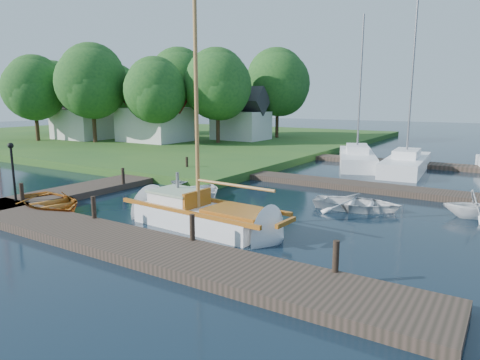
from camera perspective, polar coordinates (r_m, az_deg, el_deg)
The scene contains 30 objects.
ground at distance 17.95m, azimuth 0.00°, elevation -3.77°, with size 160.00×160.00×0.00m, color black.
near_dock at distance 13.47m, azimuth -14.07°, elevation -8.40°, with size 18.00×2.20×0.30m, color #312A21.
left_dock at distance 24.45m, azimuth -13.37°, elevation 0.19°, with size 2.20×18.00×0.30m, color #312A21.
far_dock at distance 22.80m, azimuth 13.17°, elevation -0.55°, with size 14.00×1.60×0.30m, color #312A21.
shore at distance 52.51m, azimuth -12.93°, elevation 5.79°, with size 50.00×40.00×0.50m, color #285320.
mooring_post_0 at distance 19.81m, azimuth -27.08°, elevation -1.51°, with size 0.16×0.16×0.80m, color black.
mooring_post_1 at distance 16.14m, azimuth -18.92°, elevation -3.45°, with size 0.16×0.16×0.80m, color black.
mooring_post_2 at distance 13.01m, azimuth -6.38°, elevation -6.27°, with size 0.16×0.16×0.80m, color black.
mooring_post_3 at distance 10.89m, azimuth 12.66°, elevation -9.89°, with size 0.16×0.16×0.80m, color black.
mooring_post_4 at distance 22.29m, azimuth -15.33°, elevation 0.54°, with size 0.16×0.16×0.80m, color black.
mooring_post_5 at distance 25.85m, azimuth -7.10°, elevation 2.19°, with size 0.16×0.16×0.80m, color black.
lamp_post at distance 20.05m, azimuth -28.09°, elevation 1.94°, with size 0.24×0.24×2.44m.
sailboat at distance 15.25m, azimuth -4.52°, elevation -5.08°, with size 7.26×2.40×9.83m.
dinghy at distance 19.17m, azimuth -24.03°, elevation -2.49°, with size 2.89×4.05×0.84m, color #8F5411.
tender_a at distance 20.64m, azimuth -5.90°, elevation -0.79°, with size 2.73×3.83×0.79m, color white.
tender_c at distance 18.27m, azimuth 15.30°, elevation -2.73°, with size 2.50×3.50×0.72m, color white.
tender_d at distance 18.63m, azimuth 28.91°, elevation -2.70°, with size 1.96×2.27×1.19m, color white.
marina_boat_1 at distance 30.72m, azimuth 15.30°, elevation 2.97°, with size 4.89×8.45×9.98m.
marina_boat_2 at distance 28.90m, azimuth 21.27°, elevation 2.18°, with size 2.72×7.76×10.96m.
house_a at distance 42.48m, azimuth -11.25°, elevation 8.43°, with size 6.30×5.00×6.29m.
house_b at distance 47.12m, azimuth -20.06°, elevation 7.96°, with size 5.77×4.50×5.79m.
house_c at distance 43.50m, azimuth 0.13°, elevation 8.18°, with size 5.25×4.00×5.28m.
tree_0 at distance 46.49m, azimuth -25.74°, elevation 10.94°, with size 6.12×6.07×8.28m.
tree_1 at distance 42.77m, azimuth -19.13°, elevation 12.26°, with size 6.70×6.70×9.20m.
tree_2 at distance 39.66m, azimuth -11.22°, elevation 11.59°, with size 5.83×5.75×7.82m.
tree_3 at distance 40.21m, azimuth -2.97°, elevation 12.56°, with size 6.41×6.38×8.74m.
tree_4 at distance 48.31m, azimuth -8.07°, elevation 12.82°, with size 7.01×7.01×9.66m.
tree_5 at distance 52.49m, azimuth -16.27°, elevation 11.28°, with size 6.00×5.94×8.10m.
tree_6 at distance 54.80m, azimuth -23.72°, elevation 11.01°, with size 6.24×6.20×8.46m.
tree_7 at distance 45.99m, azimuth 5.07°, elevation 12.78°, with size 6.83×6.83×9.38m.
Camera 1 is at (9.39, -14.63, 4.48)m, focal length 32.00 mm.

